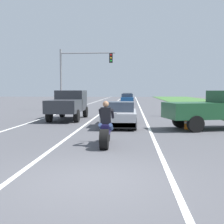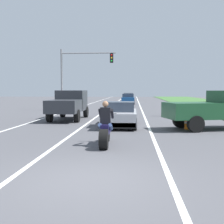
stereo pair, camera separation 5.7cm
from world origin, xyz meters
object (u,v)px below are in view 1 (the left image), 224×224
(motorcycle_with_rider, at_px, (106,130))
(distant_car_far_ahead, at_px, (127,99))
(sports_car_silver, at_px, (120,115))
(construction_barrel_nearest, at_px, (190,119))
(distant_car_further_ahead, at_px, (128,97))
(pickup_truck_right_shoulder_dark_green, at_px, (217,108))
(traffic_light_mast_near, at_px, (78,69))
(pickup_truck_left_lane_dark_grey, at_px, (68,103))

(motorcycle_with_rider, relative_size, distant_car_far_ahead, 0.55)
(sports_car_silver, distance_m, construction_barrel_nearest, 3.76)
(sports_car_silver, height_order, distant_car_further_ahead, distant_car_further_ahead)
(construction_barrel_nearest, xyz_separation_m, distant_car_far_ahead, (-3.67, 25.66, 0.27))
(construction_barrel_nearest, bearing_deg, distant_car_further_ahead, 96.20)
(pickup_truck_right_shoulder_dark_green, xyz_separation_m, traffic_light_mast_near, (-9.65, 12.93, 2.94))
(distant_car_far_ahead, bearing_deg, traffic_light_mast_near, -110.00)
(pickup_truck_right_shoulder_dark_green, distance_m, distant_car_far_ahead, 26.07)
(motorcycle_with_rider, distance_m, sports_car_silver, 5.64)
(motorcycle_with_rider, bearing_deg, distant_car_further_ahead, 89.85)
(construction_barrel_nearest, bearing_deg, pickup_truck_right_shoulder_dark_green, 3.81)
(construction_barrel_nearest, bearing_deg, pickup_truck_left_lane_dark_grey, 149.88)
(pickup_truck_right_shoulder_dark_green, bearing_deg, sports_car_silver, 171.35)
(traffic_light_mast_near, height_order, distant_car_further_ahead, traffic_light_mast_near)
(motorcycle_with_rider, distance_m, construction_barrel_nearest, 6.17)
(distant_car_far_ahead, bearing_deg, pickup_truck_right_shoulder_dark_green, -78.83)
(pickup_truck_left_lane_dark_grey, xyz_separation_m, distant_car_further_ahead, (3.49, 30.76, -0.33))
(motorcycle_with_rider, xyz_separation_m, sports_car_silver, (0.24, 5.63, 0.04))
(pickup_truck_left_lane_dark_grey, distance_m, distant_car_further_ahead, 30.96)
(pickup_truck_right_shoulder_dark_green, xyz_separation_m, construction_barrel_nearest, (-1.37, -0.09, -0.60))
(pickup_truck_left_lane_dark_grey, relative_size, traffic_light_mast_near, 0.80)
(pickup_truck_left_lane_dark_grey, xyz_separation_m, traffic_light_mast_near, (-0.99, 8.80, 2.94))
(sports_car_silver, height_order, traffic_light_mast_near, traffic_light_mast_near)
(motorcycle_with_rider, height_order, traffic_light_mast_near, traffic_light_mast_near)
(pickup_truck_left_lane_dark_grey, xyz_separation_m, construction_barrel_nearest, (7.29, -4.23, -0.60))
(motorcycle_with_rider, xyz_separation_m, pickup_truck_right_shoulder_dark_green, (5.28, 4.87, 0.51))
(distant_car_further_ahead, bearing_deg, traffic_light_mast_near, -101.52)
(motorcycle_with_rider, height_order, pickup_truck_left_lane_dark_grey, pickup_truck_left_lane_dark_grey)
(pickup_truck_left_lane_dark_grey, relative_size, pickup_truck_right_shoulder_dark_green, 0.93)
(traffic_light_mast_near, bearing_deg, construction_barrel_nearest, -57.57)
(motorcycle_with_rider, distance_m, traffic_light_mast_near, 18.66)
(motorcycle_with_rider, bearing_deg, construction_barrel_nearest, 50.74)
(distant_car_further_ahead, bearing_deg, distant_car_far_ahead, -89.23)
(motorcycle_with_rider, bearing_deg, pickup_truck_left_lane_dark_grey, 110.58)
(pickup_truck_right_shoulder_dark_green, height_order, construction_barrel_nearest, pickup_truck_right_shoulder_dark_green)
(sports_car_silver, xyz_separation_m, distant_car_further_ahead, (-0.14, 34.13, 0.14))
(sports_car_silver, distance_m, distant_car_far_ahead, 24.80)
(distant_car_far_ahead, relative_size, distant_car_further_ahead, 1.00)
(sports_car_silver, relative_size, distant_car_further_ahead, 1.08)
(sports_car_silver, bearing_deg, distant_car_far_ahead, 90.03)
(construction_barrel_nearest, bearing_deg, traffic_light_mast_near, 122.43)
(distant_car_further_ahead, bearing_deg, pickup_truck_right_shoulder_dark_green, -81.57)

